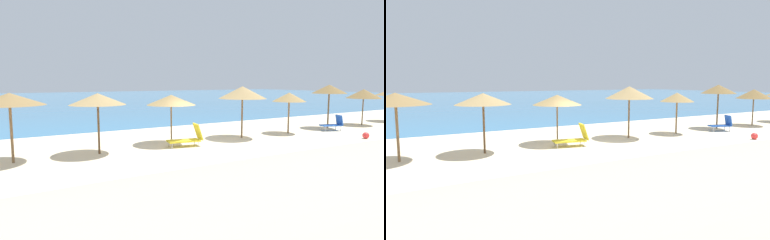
% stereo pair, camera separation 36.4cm
% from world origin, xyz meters
% --- Properties ---
extents(ground_plane, '(160.00, 160.00, 0.00)m').
position_xyz_m(ground_plane, '(0.00, 0.00, 0.00)').
color(ground_plane, beige).
extents(sea_water, '(160.00, 75.24, 0.01)m').
position_xyz_m(sea_water, '(0.00, 45.24, 0.00)').
color(sea_water, teal).
rests_on(sea_water, ground_plane).
extents(beach_umbrella_3, '(2.54, 2.54, 2.64)m').
position_xyz_m(beach_umbrella_3, '(-7.60, 1.71, 2.40)').
color(beach_umbrella_3, brown).
rests_on(beach_umbrella_3, ground_plane).
extents(beach_umbrella_4, '(2.34, 2.34, 2.57)m').
position_xyz_m(beach_umbrella_4, '(-4.37, 1.60, 2.32)').
color(beach_umbrella_4, brown).
rests_on(beach_umbrella_4, ground_plane).
extents(beach_umbrella_5, '(2.40, 2.40, 2.41)m').
position_xyz_m(beach_umbrella_5, '(-0.71, 2.04, 2.16)').
color(beach_umbrella_5, brown).
rests_on(beach_umbrella_5, ground_plane).
extents(beach_umbrella_6, '(2.57, 2.57, 2.79)m').
position_xyz_m(beach_umbrella_6, '(3.40, 1.65, 2.46)').
color(beach_umbrella_6, brown).
rests_on(beach_umbrella_6, ground_plane).
extents(beach_umbrella_7, '(1.94, 1.94, 2.40)m').
position_xyz_m(beach_umbrella_7, '(6.78, 1.48, 2.13)').
color(beach_umbrella_7, brown).
rests_on(beach_umbrella_7, ground_plane).
extents(beach_umbrella_8, '(2.20, 2.20, 2.84)m').
position_xyz_m(beach_umbrella_8, '(10.66, 1.67, 2.54)').
color(beach_umbrella_8, brown).
rests_on(beach_umbrella_8, ground_plane).
extents(beach_umbrella_9, '(2.34, 2.34, 2.51)m').
position_xyz_m(beach_umbrella_9, '(14.12, 1.47, 2.18)').
color(beach_umbrella_9, brown).
rests_on(beach_umbrella_9, ground_plane).
extents(lounge_chair_0, '(1.44, 1.04, 0.98)m').
position_xyz_m(lounge_chair_0, '(9.96, 0.75, 0.43)').
color(lounge_chair_0, blue).
rests_on(lounge_chair_0, ground_plane).
extents(lounge_chair_1, '(1.75, 0.98, 1.07)m').
position_xyz_m(lounge_chair_1, '(-0.32, 1.07, 0.40)').
color(lounge_chair_1, yellow).
rests_on(lounge_chair_1, ground_plane).
extents(beach_ball, '(0.35, 0.35, 0.35)m').
position_xyz_m(beach_ball, '(8.90, -2.03, 0.17)').
color(beach_ball, red).
rests_on(beach_ball, ground_plane).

